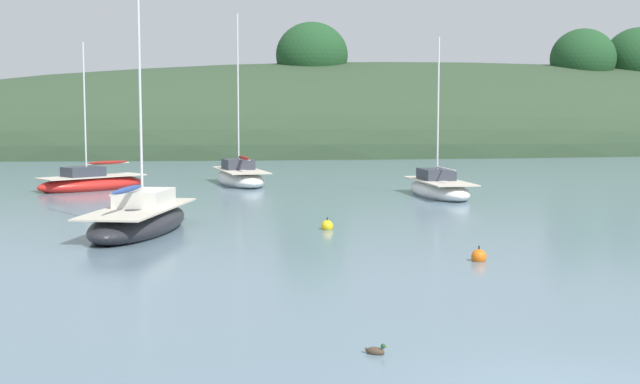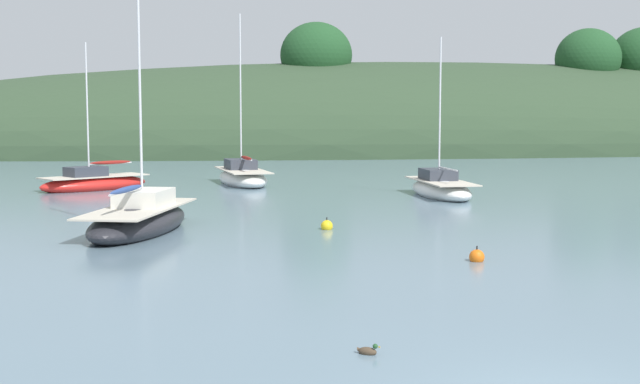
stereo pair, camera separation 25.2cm
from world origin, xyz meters
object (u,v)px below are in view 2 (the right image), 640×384
sailboat_teal_outer (441,188)px  duck_lone_left (368,351)px  sailboat_blue_center (242,177)px  mooring_buoy_outer (327,226)px  sailboat_yellow_far (94,183)px  mooring_buoy_channel (477,257)px  sailboat_grey_yawl (140,220)px

sailboat_teal_outer → duck_lone_left: 27.67m
sailboat_blue_center → mooring_buoy_outer: size_ratio=18.96×
sailboat_blue_center → mooring_buoy_outer: (1.41, -19.36, -0.32)m
sailboat_yellow_far → mooring_buoy_channel: sailboat_yellow_far is taller
mooring_buoy_outer → duck_lone_left: size_ratio=1.37×
sailboat_grey_yawl → mooring_buoy_outer: bearing=-4.7°
sailboat_teal_outer → sailboat_grey_yawl: bearing=-145.4°
sailboat_yellow_far → duck_lone_left: size_ratio=20.82×
sailboat_yellow_far → sailboat_blue_center: bearing=13.4°
sailboat_teal_outer → sailboat_yellow_far: size_ratio=1.00×
mooring_buoy_outer → duck_lone_left: (-2.16, -15.23, -0.07)m
sailboat_yellow_far → sailboat_blue_center: (8.33, 1.98, 0.05)m
sailboat_teal_outer → mooring_buoy_outer: 13.17m
mooring_buoy_channel → duck_lone_left: (-5.18, -8.20, -0.07)m
sailboat_blue_center → mooring_buoy_channel: (4.43, -26.39, -0.32)m
mooring_buoy_channel → mooring_buoy_outer: same height
sailboat_yellow_far → duck_lone_left: (7.59, -32.61, -0.34)m
sailboat_blue_center → mooring_buoy_channel: size_ratio=18.96×
sailboat_yellow_far → mooring_buoy_outer: bearing=-60.7°
sailboat_yellow_far → sailboat_teal_outer: bearing=-21.2°
sailboat_grey_yawl → sailboat_yellow_far: 17.11m
sailboat_teal_outer → mooring_buoy_channel: bearing=-105.4°
sailboat_grey_yawl → mooring_buoy_channel: bearing=-38.1°
sailboat_teal_outer → sailboat_blue_center: 12.79m
mooring_buoy_channel → mooring_buoy_outer: (-3.02, 7.03, 0.00)m
sailboat_teal_outer → sailboat_grey_yawl: size_ratio=0.83×
mooring_buoy_channel → sailboat_grey_yawl: bearing=141.9°
mooring_buoy_outer → sailboat_yellow_far: bearing=119.3°
mooring_buoy_channel → duck_lone_left: mooring_buoy_channel is taller
sailboat_grey_yawl → mooring_buoy_channel: size_ratio=18.46×
sailboat_grey_yawl → mooring_buoy_outer: (6.65, -0.55, -0.32)m
mooring_buoy_channel → sailboat_yellow_far: bearing=117.6°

